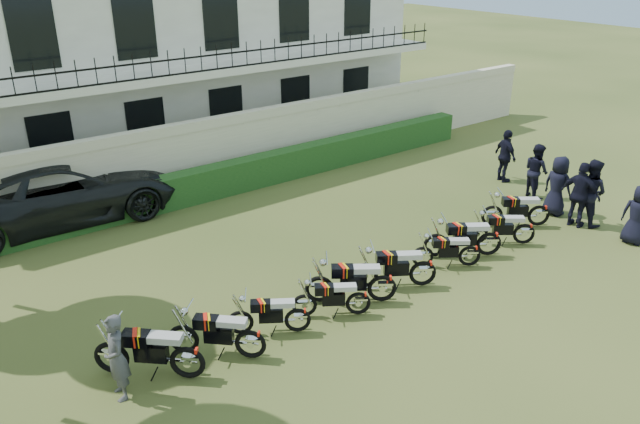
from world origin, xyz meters
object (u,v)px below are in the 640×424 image
object	(u,v)px
motorcycle_7	(489,238)
motorcycle_9	(539,211)
officer_1	(590,192)
officer_5	(505,156)
inspector	(116,358)
officer_2	(580,195)
officer_4	(536,171)
motorcycle_5	(423,267)
motorcycle_8	(525,229)
motorcycle_1	(250,337)
officer_0	(637,215)
motorcycle_3	(358,298)
motorcycle_6	(470,251)
motorcycle_4	(382,282)
suv	(60,191)
motorcycle_0	(187,355)
officer_3	(557,186)
motorcycle_2	(298,314)

from	to	relation	value
motorcycle_7	motorcycle_9	bearing A→B (deg)	-48.86
officer_1	officer_5	size ratio (longest dim) A/B	1.08
inspector	motorcycle_9	bearing A→B (deg)	94.88
officer_2	officer_4	size ratio (longest dim) A/B	1.10
motorcycle_5	motorcycle_8	bearing A→B (deg)	-58.34
motorcycle_1	officer_0	size ratio (longest dim) A/B	0.89
motorcycle_7	officer_2	size ratio (longest dim) A/B	0.91
motorcycle_7	motorcycle_3	bearing A→B (deg)	125.10
motorcycle_6	motorcycle_7	distance (m)	0.83
inspector	motorcycle_6	bearing A→B (deg)	91.96
motorcycle_4	motorcycle_1	bearing A→B (deg)	125.90
motorcycle_3	suv	xyz separation A→B (m)	(-3.53, 8.92, 0.48)
motorcycle_6	inspector	xyz separation A→B (m)	(-8.64, 0.54, 0.39)
motorcycle_1	officer_0	xyz separation A→B (m)	(10.76, -1.82, 0.32)
officer_2	officer_5	xyz separation A→B (m)	(1.28, 3.51, -0.06)
officer_1	officer_5	distance (m)	3.68
motorcycle_7	motorcycle_0	bearing A→B (deg)	122.84
motorcycle_4	officer_3	distance (m)	7.39
motorcycle_7	officer_4	distance (m)	4.74
motorcycle_1	officer_1	bearing A→B (deg)	-47.45
suv	officer_1	world-z (taller)	officer_1
motorcycle_7	officer_5	xyz separation A→B (m)	(4.71, 3.20, 0.38)
motorcycle_3	officer_3	world-z (taller)	officer_3
motorcycle_6	officer_4	world-z (taller)	officer_4
motorcycle_7	officer_0	size ratio (longest dim) A/B	1.06
motorcycle_3	motorcycle_7	world-z (taller)	motorcycle_7
motorcycle_1	officer_1	size ratio (longest dim) A/B	0.76
motorcycle_9	officer_4	xyz separation A→B (m)	(1.82, 1.45, 0.37)
motorcycle_9	inspector	xyz separation A→B (m)	(-12.03, 0.14, 0.34)
motorcycle_0	motorcycle_5	size ratio (longest dim) A/B	0.93
motorcycle_2	motorcycle_7	bearing A→B (deg)	-58.72
motorcycle_3	motorcycle_6	world-z (taller)	motorcycle_6
officer_5	officer_4	bearing A→B (deg)	-175.41
motorcycle_6	officer_5	distance (m)	6.45
motorcycle_7	officer_2	bearing A→B (deg)	-61.14
motorcycle_3	motorcycle_8	bearing A→B (deg)	-57.41
motorcycle_8	officer_2	distance (m)	2.23
officer_1	motorcycle_9	bearing A→B (deg)	65.53
motorcycle_7	officer_2	world-z (taller)	officer_2
motorcycle_5	officer_0	bearing A→B (deg)	-73.23
motorcycle_8	officer_0	size ratio (longest dim) A/B	0.91
motorcycle_5	officer_0	distance (m)	6.39
motorcycle_4	officer_2	xyz separation A→B (m)	(7.11, -0.30, 0.43)
motorcycle_9	motorcycle_1	bearing A→B (deg)	128.69
officer_1	officer_2	world-z (taller)	officer_1
motorcycle_8	suv	world-z (taller)	suv
motorcycle_7	officer_1	world-z (taller)	officer_1
motorcycle_4	officer_1	xyz separation A→B (m)	(7.49, -0.36, 0.45)
suv	motorcycle_7	bearing A→B (deg)	-135.97
officer_1	officer_0	bearing A→B (deg)	179.39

